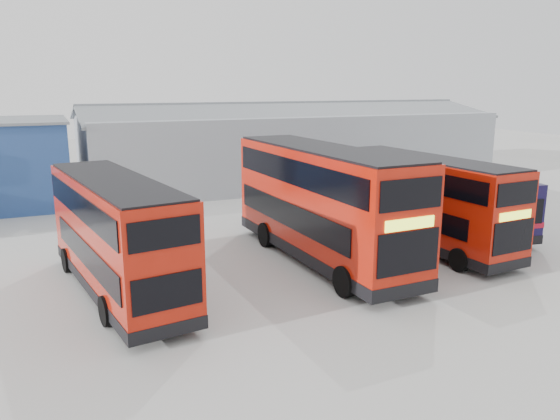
{
  "coord_description": "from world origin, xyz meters",
  "views": [
    {
      "loc": [
        -9.31,
        -18.4,
        7.11
      ],
      "look_at": [
        -0.62,
        1.57,
        2.1
      ],
      "focal_mm": 35.0,
      "sensor_mm": 36.0,
      "label": 1
    }
  ],
  "objects_px": {
    "maintenance_shed": "(287,145)",
    "single_decker_blue": "(453,196)",
    "double_decker_centre": "(322,205)",
    "double_decker_right": "(425,203)",
    "double_decker_left": "(117,237)"
  },
  "relations": [
    {
      "from": "double_decker_left",
      "to": "double_decker_right",
      "type": "xyz_separation_m",
      "value": [
        13.3,
        0.42,
        -0.01
      ]
    },
    {
      "from": "maintenance_shed",
      "to": "double_decker_right",
      "type": "height_order",
      "value": "maintenance_shed"
    },
    {
      "from": "double_decker_left",
      "to": "double_decker_right",
      "type": "bearing_deg",
      "value": 173.37
    },
    {
      "from": "maintenance_shed",
      "to": "double_decker_right",
      "type": "xyz_separation_m",
      "value": [
        -1.97,
        -19.3,
        -0.59
      ]
    },
    {
      "from": "maintenance_shed",
      "to": "double_decker_right",
      "type": "relative_size",
      "value": 3.15
    },
    {
      "from": "double_decker_centre",
      "to": "double_decker_right",
      "type": "distance_m",
      "value": 5.16
    },
    {
      "from": "maintenance_shed",
      "to": "double_decker_centre",
      "type": "relative_size",
      "value": 2.72
    },
    {
      "from": "double_decker_centre",
      "to": "single_decker_blue",
      "type": "distance_m",
      "value": 9.63
    },
    {
      "from": "maintenance_shed",
      "to": "single_decker_blue",
      "type": "xyz_separation_m",
      "value": [
        2.05,
        -16.47,
        -1.15
      ]
    },
    {
      "from": "double_decker_right",
      "to": "double_decker_centre",
      "type": "bearing_deg",
      "value": 175.9
    },
    {
      "from": "double_decker_centre",
      "to": "double_decker_right",
      "type": "bearing_deg",
      "value": -2.4
    },
    {
      "from": "double_decker_left",
      "to": "double_decker_right",
      "type": "relative_size",
      "value": 1.02
    },
    {
      "from": "single_decker_blue",
      "to": "double_decker_centre",
      "type": "bearing_deg",
      "value": 26.97
    },
    {
      "from": "double_decker_centre",
      "to": "double_decker_left",
      "type": "bearing_deg",
      "value": -178.7
    },
    {
      "from": "double_decker_left",
      "to": "single_decker_blue",
      "type": "xyz_separation_m",
      "value": [
        17.32,
        3.26,
        -0.57
      ]
    }
  ]
}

